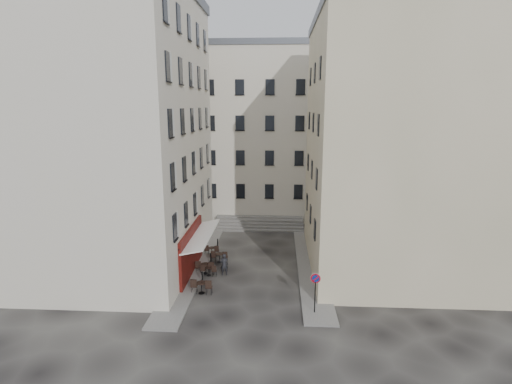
# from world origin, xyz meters

# --- Properties ---
(ground) EXTENTS (90.00, 90.00, 0.00)m
(ground) POSITION_xyz_m (0.00, 0.00, 0.00)
(ground) COLOR black
(ground) RESTS_ON ground
(sidewalk_left) EXTENTS (2.00, 22.00, 0.12)m
(sidewalk_left) POSITION_xyz_m (-4.50, 4.00, 0.06)
(sidewalk_left) COLOR slate
(sidewalk_left) RESTS_ON ground
(sidewalk_right) EXTENTS (2.00, 18.00, 0.12)m
(sidewalk_right) POSITION_xyz_m (4.50, 3.00, 0.06)
(sidewalk_right) COLOR slate
(sidewalk_right) RESTS_ON ground
(building_left) EXTENTS (12.20, 16.20, 20.60)m
(building_left) POSITION_xyz_m (-10.50, 3.00, 10.31)
(building_left) COLOR beige
(building_left) RESTS_ON ground
(building_right) EXTENTS (12.20, 14.20, 18.60)m
(building_right) POSITION_xyz_m (10.50, 3.50, 9.31)
(building_right) COLOR #B9B089
(building_right) RESTS_ON ground
(building_back) EXTENTS (18.20, 10.20, 18.60)m
(building_back) POSITION_xyz_m (-1.00, 19.00, 9.31)
(building_back) COLOR beige
(building_back) RESTS_ON ground
(cafe_storefront) EXTENTS (1.74, 7.30, 3.50)m
(cafe_storefront) POSITION_xyz_m (-4.32, 1.00, 1.88)
(cafe_storefront) COLOR #410E09
(cafe_storefront) RESTS_ON ground
(stone_steps) EXTENTS (9.00, 3.15, 0.80)m
(stone_steps) POSITION_xyz_m (0.00, 12.57, 0.40)
(stone_steps) COLOR #605D5B
(stone_steps) RESTS_ON ground
(bollard_near) EXTENTS (0.12, 0.12, 0.98)m
(bollard_near) POSITION_xyz_m (-3.25, -1.00, 0.53)
(bollard_near) COLOR black
(bollard_near) RESTS_ON ground
(bollard_mid) EXTENTS (0.12, 0.12, 0.98)m
(bollard_mid) POSITION_xyz_m (-3.25, 2.50, 0.53)
(bollard_mid) COLOR black
(bollard_mid) RESTS_ON ground
(bollard_far) EXTENTS (0.12, 0.12, 0.98)m
(bollard_far) POSITION_xyz_m (-3.25, 6.00, 0.53)
(bollard_far) COLOR black
(bollard_far) RESTS_ON ground
(no_parking_sign) EXTENTS (0.59, 0.15, 2.59)m
(no_parking_sign) POSITION_xyz_m (4.21, -4.58, 1.84)
(no_parking_sign) COLOR black
(no_parking_sign) RESTS_ON ground
(bistro_table_a) EXTENTS (1.43, 0.67, 1.01)m
(bistro_table_a) POSITION_xyz_m (-3.04, -2.34, 0.51)
(bistro_table_a) COLOR black
(bistro_table_a) RESTS_ON ground
(bistro_table_b) EXTENTS (1.20, 0.56, 0.84)m
(bistro_table_b) POSITION_xyz_m (-3.06, 0.49, 0.43)
(bistro_table_b) COLOR black
(bistro_table_b) RESTS_ON ground
(bistro_table_c) EXTENTS (1.41, 0.66, 0.99)m
(bistro_table_c) POSITION_xyz_m (-3.38, 0.82, 0.51)
(bistro_table_c) COLOR black
(bistro_table_c) RESTS_ON ground
(bistro_table_d) EXTENTS (1.34, 0.63, 0.94)m
(bistro_table_d) POSITION_xyz_m (-2.65, 3.06, 0.48)
(bistro_table_d) COLOR black
(bistro_table_d) RESTS_ON ground
(bistro_table_e) EXTENTS (1.22, 0.57, 0.86)m
(bistro_table_e) POSITION_xyz_m (-3.52, 4.59, 0.44)
(bistro_table_e) COLOR black
(bistro_table_e) RESTS_ON ground
(pedestrian) EXTENTS (0.68, 0.53, 1.64)m
(pedestrian) POSITION_xyz_m (-1.95, 0.73, 0.82)
(pedestrian) COLOR black
(pedestrian) RESTS_ON ground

